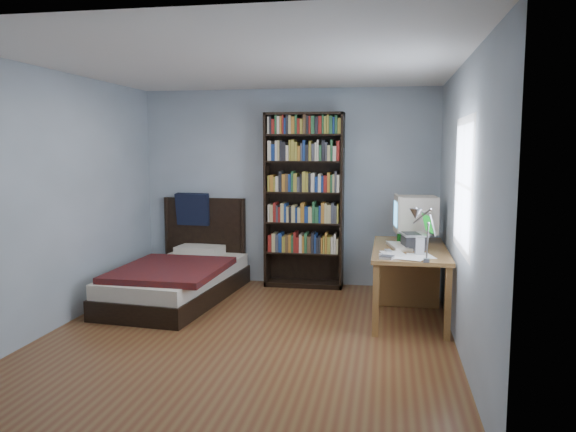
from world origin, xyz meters
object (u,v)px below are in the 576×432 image
Objects in this scene: speaker at (420,247)px; soda_can at (400,239)px; desk_lamp at (418,219)px; keyboard at (399,246)px; crt_monitor at (415,215)px; desk at (408,270)px; bed at (180,276)px; bookshelf at (304,200)px; laptop at (415,239)px.

speaker is 1.47× the size of soda_can.
keyboard is (-0.13, 1.02, -0.41)m from desk_lamp.
soda_can is at bearing 74.13° from keyboard.
desk is at bearing -138.02° from crt_monitor.
crt_monitor is at bearing 88.24° from desk_lamp.
crt_monitor reaches higher than bed.
crt_monitor is 1.13× the size of keyboard.
speaker is 2.02m from bookshelf.
desk_lamp is at bearing -93.43° from speaker.
laptop is 1.77m from bookshelf.
keyboard is at bearing -104.71° from desk.
desk_lamp is 1.33m from soda_can.
bookshelf reaches higher than laptop.
soda_can is 2.58m from bed.
soda_can is at bearing -36.13° from bookshelf.
crt_monitor reaches higher than soda_can.
desk_lamp reaches higher than desk.
bookshelf reaches higher than desk.
laptop reaches higher than keyboard.
speaker is 0.64m from soda_can.
desk is at bearing 96.17° from laptop.
speaker is at bearing -88.89° from crt_monitor.
speaker is 2.84m from bed.
speaker is at bearing -75.41° from keyboard.
laptop is 3.36× the size of soda_can.
desk_lamp is 3.24× the size of speaker.
bed reaches higher than keyboard.
desk_lamp is at bearing -91.76° from crt_monitor.
bookshelf reaches higher than speaker.
bookshelf is 1.79m from bed.
crt_monitor is at bearing 3.76° from bed.
desk_lamp is 1.11m from keyboard.
speaker is at bearing -13.88° from bed.
desk is at bearing -28.46° from bookshelf.
soda_can is (-0.12, 1.28, -0.37)m from desk_lamp.
bookshelf is (-1.27, 0.69, 0.69)m from desk.
crt_monitor is 1.35× the size of laptop.
desk_lamp is (-0.05, -1.50, 0.14)m from crt_monitor.
bookshelf is (-1.16, 1.11, 0.35)m from keyboard.
bed is (-1.35, -0.81, -0.85)m from bookshelf.
bed is at bearing 168.14° from speaker.
desk_lamp is (0.02, -1.44, 0.75)m from desk.
speaker is (0.06, 0.66, -0.35)m from desk_lamp.
speaker is (0.02, -0.84, -0.20)m from crt_monitor.
keyboard is at bearing -6.85° from bed.
desk is 0.68× the size of bed.
desk_lamp is 0.75m from speaker.
keyboard is at bearing -43.70° from bookshelf.
soda_can is at bearing -125.64° from crt_monitor.
desk is at bearing 97.87° from speaker.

